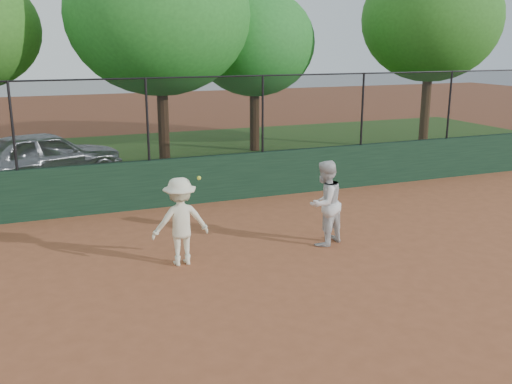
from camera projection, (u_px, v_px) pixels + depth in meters
name	position (u px, v px, depth m)	size (l,w,h in m)	color
ground	(260.00, 302.00, 9.03)	(80.00, 80.00, 0.00)	#985031
back_wall	(170.00, 182.00, 14.27)	(26.00, 0.20, 1.20)	#183522
grass_strip	(131.00, 161.00, 19.82)	(36.00, 12.00, 0.01)	#254B17
parked_car	(46.00, 156.00, 16.84)	(1.78, 4.42, 1.51)	#AAAEB4
player_second	(325.00, 203.00, 11.45)	(0.84, 0.66, 1.74)	silver
player_main	(180.00, 221.00, 10.43)	(1.07, 0.63, 1.70)	#EFEDCA
fence_assembly	(167.00, 117.00, 13.85)	(26.00, 0.06, 2.00)	black
tree_2	(159.00, 15.00, 17.89)	(5.85, 5.32, 7.37)	#412817
tree_3	(254.00, 43.00, 20.81)	(4.50, 4.09, 5.94)	#3E2614
tree_4	(432.00, 19.00, 20.90)	(5.25, 4.77, 7.10)	#4E321B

